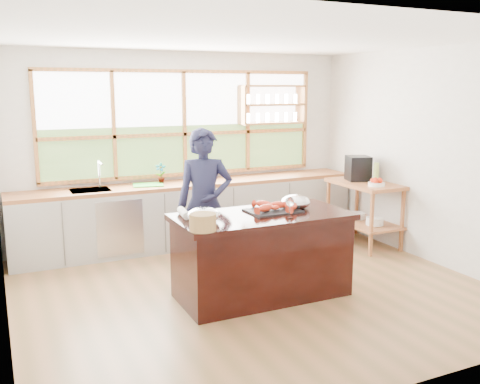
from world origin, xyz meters
TOP-DOWN VIEW (x-y plane):
  - ground_plane at (0.00, 0.00)m, footprint 5.00×5.00m
  - room_shell at (0.02, 0.51)m, footprint 5.02×4.52m
  - back_counter at (-0.02, 1.94)m, footprint 4.90×0.63m
  - right_shelf_unit at (2.19, 0.89)m, footprint 0.62×1.10m
  - island at (0.00, -0.20)m, footprint 1.85×0.90m
  - cook at (-0.34, 0.59)m, footprint 0.74×0.59m
  - potted_plant at (-0.43, 2.00)m, footprint 0.18×0.16m
  - cutting_board at (-0.63, 1.94)m, footprint 0.45×0.38m
  - espresso_machine at (2.19, 1.07)m, footprint 0.39×0.41m
  - wine_bottle at (2.24, 0.73)m, footprint 0.09×0.09m
  - fruit_bowl at (2.14, 0.59)m, footprint 0.22×0.22m
  - slate_board at (0.16, -0.15)m, footprint 0.56×0.42m
  - lobster_pile at (0.18, -0.15)m, footprint 0.52×0.44m
  - mixing_bowl_left at (-0.67, -0.25)m, footprint 0.32×0.32m
  - mixing_bowl_right at (0.46, -0.10)m, footprint 0.32×0.32m
  - wine_glass at (0.17, -0.47)m, footprint 0.08×0.08m
  - wicker_basket at (-0.80, -0.55)m, footprint 0.25×0.25m
  - parchment_roll at (-0.78, 0.04)m, footprint 0.12×0.31m

SIDE VIEW (x-z plane):
  - ground_plane at x=0.00m, z-range 0.00..0.00m
  - island at x=0.00m, z-range 0.00..0.90m
  - back_counter at x=-0.02m, z-range 0.00..0.90m
  - right_shelf_unit at x=2.19m, z-range 0.15..1.05m
  - cook at x=-0.34m, z-range 0.00..1.76m
  - cutting_board at x=-0.63m, z-range 0.90..0.91m
  - slate_board at x=0.16m, z-range 0.90..0.92m
  - parchment_roll at x=-0.78m, z-range 0.90..0.98m
  - fruit_bowl at x=2.14m, z-range 0.89..1.00m
  - lobster_pile at x=0.18m, z-range 0.92..1.00m
  - mixing_bowl_left at x=-0.67m, z-range 0.89..1.05m
  - mixing_bowl_right at x=0.46m, z-range 0.89..1.05m
  - wicker_basket at x=-0.80m, z-range 0.90..1.06m
  - potted_plant at x=-0.43m, z-range 0.90..1.19m
  - wine_bottle at x=2.24m, z-range 0.90..1.19m
  - wine_glass at x=0.17m, z-range 0.95..1.17m
  - espresso_machine at x=2.19m, z-range 0.90..1.25m
  - room_shell at x=0.02m, z-range 0.40..3.11m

